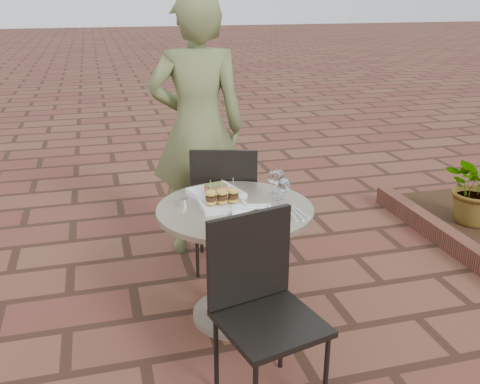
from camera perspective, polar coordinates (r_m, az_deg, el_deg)
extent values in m
plane|color=brown|center=(3.23, 5.31, -15.22)|extent=(60.00, 60.00, 0.00)
cylinder|color=gray|center=(3.39, -0.50, -12.81)|extent=(0.52, 0.52, 0.04)
cylinder|color=gray|center=(3.22, -0.52, -7.90)|extent=(0.08, 0.08, 0.70)
cylinder|color=gray|center=(3.06, -0.54, -1.89)|extent=(0.90, 0.90, 0.03)
cube|color=black|center=(3.79, -1.60, -1.67)|extent=(0.54, 0.54, 0.03)
cube|color=black|center=(3.52, -1.74, 0.87)|extent=(0.43, 0.15, 0.46)
cylinder|color=black|center=(4.06, 1.21, -3.67)|extent=(0.02, 0.02, 0.44)
cylinder|color=black|center=(4.07, -4.16, -3.64)|extent=(0.02, 0.02, 0.44)
cylinder|color=black|center=(3.71, 1.29, -6.08)|extent=(0.02, 0.02, 0.44)
cylinder|color=black|center=(3.73, -4.60, -6.04)|extent=(0.02, 0.02, 0.44)
cube|color=black|center=(2.54, 3.28, -13.81)|extent=(0.53, 0.53, 0.03)
cube|color=black|center=(2.56, 1.01, -6.98)|extent=(0.43, 0.13, 0.46)
cylinder|color=black|center=(2.65, 9.15, -18.69)|extent=(0.02, 0.02, 0.44)
cylinder|color=black|center=(2.74, -2.55, -16.90)|extent=(0.02, 0.02, 0.44)
cylinder|color=black|center=(2.89, 4.43, -14.66)|extent=(0.02, 0.02, 0.44)
imported|color=#5E6939|center=(3.90, -4.52, 6.71)|extent=(0.75, 0.55, 1.91)
cube|color=white|center=(3.23, -2.59, -0.31)|extent=(0.34, 0.34, 0.01)
cube|color=#D2584A|center=(3.21, -2.60, 0.34)|extent=(0.14, 0.11, 0.04)
cube|color=#4F5B29|center=(3.20, -2.61, 0.75)|extent=(0.13, 0.10, 0.01)
cube|color=white|center=(3.07, -1.91, -1.40)|extent=(0.26, 0.26, 0.01)
cube|color=white|center=(2.94, 1.29, -2.46)|extent=(0.26, 0.26, 0.01)
ellipsoid|color=#E45E95|center=(2.88, 0.91, -2.69)|extent=(0.04, 0.03, 0.02)
cylinder|color=white|center=(3.10, 4.65, -1.36)|extent=(0.06, 0.06, 0.00)
cylinder|color=white|center=(3.08, 4.67, -0.70)|extent=(0.01, 0.01, 0.07)
ellipsoid|color=white|center=(3.05, 4.72, 0.71)|extent=(0.07, 0.07, 0.09)
cylinder|color=white|center=(3.06, 4.71, 0.62)|extent=(0.05, 0.05, 0.04)
cylinder|color=white|center=(3.27, 3.45, -0.14)|extent=(0.05, 0.05, 0.00)
cylinder|color=white|center=(3.26, 3.46, 0.43)|extent=(0.01, 0.01, 0.06)
ellipsoid|color=white|center=(3.23, 3.49, 1.61)|extent=(0.06, 0.06, 0.08)
cylinder|color=white|center=(3.19, 4.01, -0.67)|extent=(0.07, 0.07, 0.00)
cylinder|color=white|center=(3.18, 4.03, 0.05)|extent=(0.01, 0.01, 0.08)
ellipsoid|color=white|center=(3.14, 4.07, 1.58)|extent=(0.08, 0.08, 0.10)
cylinder|color=silver|center=(3.09, -6.03, -1.08)|extent=(0.07, 0.07, 0.04)
imported|color=#33662D|center=(4.84, 24.05, 0.62)|extent=(0.64, 0.57, 0.64)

